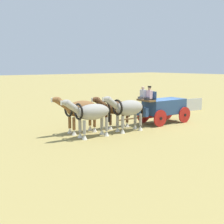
{
  "coord_description": "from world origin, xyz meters",
  "views": [
    {
      "loc": [
        15.36,
        13.76,
        4.05
      ],
      "look_at": [
        4.55,
        -0.19,
        1.2
      ],
      "focal_mm": 46.31,
      "sensor_mm": 36.0,
      "label": 1
    }
  ],
  "objects_px": {
    "draft_horse_lead_near": "(91,113)",
    "draft_horse_rear_off": "(115,109)",
    "draft_horse_rear_near": "(127,109)",
    "draft_horse_lead_off": "(80,110)",
    "show_wagon": "(163,107)"
  },
  "relations": [
    {
      "from": "draft_horse_lead_near",
      "to": "draft_horse_rear_off",
      "type": "bearing_deg",
      "value": -155.99
    },
    {
      "from": "draft_horse_rear_near",
      "to": "draft_horse_rear_off",
      "type": "height_order",
      "value": "draft_horse_rear_near"
    },
    {
      "from": "draft_horse_rear_off",
      "to": "draft_horse_lead_off",
      "type": "bearing_deg",
      "value": -2.67
    },
    {
      "from": "draft_horse_rear_near",
      "to": "draft_horse_lead_near",
      "type": "bearing_deg",
      "value": -2.67
    },
    {
      "from": "show_wagon",
      "to": "draft_horse_lead_near",
      "type": "height_order",
      "value": "show_wagon"
    },
    {
      "from": "show_wagon",
      "to": "draft_horse_rear_near",
      "type": "xyz_separation_m",
      "value": [
        3.69,
        0.48,
        0.24
      ]
    },
    {
      "from": "show_wagon",
      "to": "draft_horse_lead_off",
      "type": "relative_size",
      "value": 1.91
    },
    {
      "from": "show_wagon",
      "to": "draft_horse_rear_off",
      "type": "distance_m",
      "value": 3.75
    },
    {
      "from": "draft_horse_lead_off",
      "to": "draft_horse_rear_off",
      "type": "bearing_deg",
      "value": 177.33
    },
    {
      "from": "draft_horse_rear_near",
      "to": "draft_horse_lead_near",
      "type": "height_order",
      "value": "draft_horse_rear_near"
    },
    {
      "from": "show_wagon",
      "to": "draft_horse_rear_off",
      "type": "height_order",
      "value": "show_wagon"
    },
    {
      "from": "show_wagon",
      "to": "draft_horse_rear_near",
      "type": "height_order",
      "value": "show_wagon"
    },
    {
      "from": "draft_horse_rear_near",
      "to": "draft_horse_lead_near",
      "type": "relative_size",
      "value": 0.97
    },
    {
      "from": "draft_horse_lead_near",
      "to": "draft_horse_lead_off",
      "type": "height_order",
      "value": "draft_horse_lead_off"
    },
    {
      "from": "draft_horse_lead_near",
      "to": "draft_horse_lead_off",
      "type": "distance_m",
      "value": 1.3
    }
  ]
}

